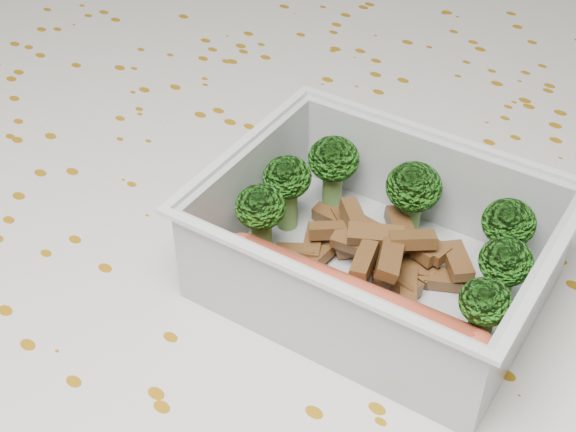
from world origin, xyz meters
The scene contains 6 objects.
dining_table centered at (0.00, 0.00, 0.67)m, with size 1.40×0.90×0.75m.
tablecloth centered at (0.00, 0.00, 0.72)m, with size 1.46×0.96×0.19m.
lunch_container centered at (0.05, 0.01, 0.78)m, with size 0.20×0.16×0.06m.
broccoli_florets centered at (0.05, 0.03, 0.79)m, with size 0.16×0.10×0.05m.
meat_pile centered at (0.05, 0.02, 0.77)m, with size 0.11×0.07×0.03m.
sausage centered at (0.06, -0.03, 0.78)m, with size 0.16×0.05×0.03m.
Camera 1 is at (0.22, -0.27, 1.07)m, focal length 50.00 mm.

